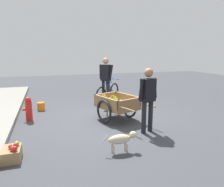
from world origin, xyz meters
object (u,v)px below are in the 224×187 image
dog (122,139)px  plastic_bucket (41,106)px  apple_crate (12,153)px  fruit_cart (117,105)px  fire_hydrant (29,109)px  bicycle (108,93)px  vendor_person (148,95)px  cyclist_person (106,76)px

dog → plastic_bucket: dog is taller
plastic_bucket → apple_crate: apple_crate is taller
fruit_cart → plastic_bucket: size_ratio=7.06×
fire_hydrant → dog: bearing=-145.0°
fruit_cart → apple_crate: (-1.57, 2.49, -0.32)m
fire_hydrant → bicycle: bearing=-61.2°
vendor_person → apple_crate: vendor_person is taller
vendor_person → bicycle: (3.24, 0.01, -0.55)m
fire_hydrant → apple_crate: (-2.25, 0.16, -0.21)m
fire_hydrant → apple_crate: 2.26m
vendor_person → cyclist_person: (3.14, 0.12, 0.10)m
vendor_person → fire_hydrant: 3.29m
bicycle → dog: bicycle is taller
fruit_cart → cyclist_person: size_ratio=1.09×
cyclist_person → apple_crate: size_ratio=3.79×
dog → fire_hydrant: (2.56, 1.79, 0.06)m
fire_hydrant → apple_crate: size_ratio=1.52×
bicycle → apple_crate: bicycle is taller
fruit_cart → fire_hydrant: 2.43m
cyclist_person → plastic_bucket: (-0.36, 2.30, -0.88)m
cyclist_person → fruit_cart: bearing=172.6°
fruit_cart → dog: bearing=163.9°
plastic_bucket → cyclist_person: bearing=-81.1°
dog → apple_crate: size_ratio=1.53×
vendor_person → plastic_bucket: bearing=41.0°
dog → apple_crate: bearing=81.0°
fire_hydrant → plastic_bucket: size_ratio=2.62×
fruit_cart → vendor_person: (-1.08, -0.39, 0.46)m
vendor_person → cyclist_person: cyclist_person is taller
bicycle → fire_hydrant: bicycle is taller
cyclist_person → apple_crate: bearing=142.8°
dog → fire_hydrant: fire_hydrant is taller
vendor_person → plastic_bucket: size_ratio=5.93×
fire_hydrant → fruit_cart: bearing=-106.2°
dog → fire_hydrant: size_ratio=1.01×
bicycle → fire_hydrant: (-1.49, 2.71, -0.02)m
plastic_bucket → fruit_cart: bearing=-130.0°
bicycle → plastic_bucket: bearing=100.9°
fruit_cart → plastic_bucket: fruit_cart is taller
vendor_person → bicycle: bearing=0.2°
fire_hydrant → plastic_bucket: (1.03, -0.30, -0.21)m
bicycle → fire_hydrant: bearing=118.8°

